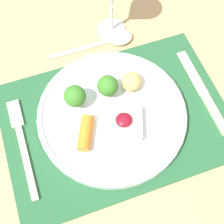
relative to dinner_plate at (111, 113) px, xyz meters
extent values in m
plane|color=brown|center=(0.01, -0.01, -0.79)|extent=(8.00, 8.00, 0.00)
cube|color=tan|center=(0.01, -0.01, -0.03)|extent=(1.21, 1.06, 0.03)
cylinder|color=tan|center=(0.54, 0.45, -0.42)|extent=(0.06, 0.06, 0.74)
cube|color=#235633|center=(0.01, -0.01, -0.02)|extent=(0.45, 0.31, 0.00)
cylinder|color=silver|center=(0.00, 0.00, -0.01)|extent=(0.30, 0.30, 0.02)
torus|color=silver|center=(0.00, 0.00, 0.00)|extent=(0.30, 0.30, 0.01)
cube|color=beige|center=(0.01, -0.04, 0.01)|extent=(0.09, 0.09, 0.02)
ellipsoid|color=maroon|center=(0.01, -0.04, 0.03)|extent=(0.03, 0.03, 0.01)
cylinder|color=#84B256|center=(-0.06, 0.04, 0.01)|extent=(0.01, 0.01, 0.02)
sphere|color=#387A28|center=(-0.06, 0.04, 0.03)|extent=(0.04, 0.04, 0.04)
cylinder|color=#84B256|center=(0.00, 0.04, 0.01)|extent=(0.01, 0.01, 0.02)
sphere|color=#387A28|center=(0.00, 0.04, 0.03)|extent=(0.04, 0.04, 0.04)
cylinder|color=orange|center=(-0.06, -0.03, 0.01)|extent=(0.05, 0.07, 0.02)
ellipsoid|color=tan|center=(0.06, 0.04, 0.02)|extent=(0.06, 0.06, 0.03)
cube|color=beige|center=(-0.18, -0.04, -0.01)|extent=(0.01, 0.15, 0.01)
cube|color=beige|center=(-0.18, 0.07, -0.01)|extent=(0.02, 0.06, 0.01)
cube|color=beige|center=(0.20, -0.07, -0.01)|extent=(0.02, 0.09, 0.01)
cube|color=beige|center=(0.20, 0.04, -0.01)|extent=(0.02, 0.12, 0.00)
cube|color=beige|center=(-0.01, 0.18, -0.01)|extent=(0.14, 0.01, 0.01)
ellipsoid|color=beige|center=(0.09, 0.18, -0.01)|extent=(0.06, 0.05, 0.02)
cylinder|color=white|center=(0.07, 0.21, -0.01)|extent=(0.06, 0.06, 0.01)
cylinder|color=white|center=(0.07, 0.21, 0.02)|extent=(0.01, 0.01, 0.07)
camera|label=1|loc=(-0.09, -0.26, 0.55)|focal=50.00mm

